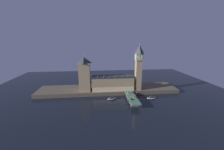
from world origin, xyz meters
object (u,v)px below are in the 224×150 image
Objects in this scene: boat_downstream at (152,98)px; car_southbound_lead at (135,97)px; street_lamp_mid at (136,94)px; victoria_tower at (85,74)px; car_northbound_trail at (132,99)px; pedestrian_mid_walk at (136,97)px; clock_tower at (139,66)px; boat_upstream at (112,99)px; car_northbound_lead at (128,93)px; car_southbound_trail at (132,93)px; street_lamp_near at (131,98)px; pedestrian_near_rail at (130,100)px.

car_southbound_lead is at bearing -160.27° from boat_downstream.
victoria_tower is at bearing 153.81° from street_lamp_mid.
car_northbound_trail is 2.27× the size of pedestrian_mid_walk.
victoria_tower is at bearing 152.15° from pedestrian_mid_walk.
pedestrian_mid_walk is at bearing -27.85° from victoria_tower.
street_lamp_mid is at bearing 80.36° from pedestrian_mid_walk.
clock_tower is 63.45m from boat_upstream.
car_northbound_trail is at bearing -133.68° from street_lamp_mid.
victoria_tower is at bearing 160.32° from car_northbound_lead.
car_southbound_trail is at bearing 7.54° from boat_upstream.
clock_tower is 4.99× the size of boat_downstream.
car_southbound_trail is at bearing 90.00° from car_southbound_lead.
boat_downstream is at bearing 15.50° from street_lamp_mid.
car_southbound_trail is at bearing 73.87° from street_lamp_near.
boat_downstream is (94.75, -27.87, -30.30)m from victoria_tower.
street_lamp_mid reaches higher than car_northbound_trail.
victoria_tower is 81.07m from street_lamp_mid.
boat_upstream is at bearing -172.46° from car_southbound_trail.
car_southbound_lead reaches higher than car_southbound_trail.
car_northbound_trail is 0.54× the size of street_lamp_near.
car_northbound_lead is at bearing 6.33° from boat_upstream.
clock_tower is 16.25× the size of car_southbound_lead.
car_northbound_lead is 0.72× the size of street_lamp_mid.
boat_downstream is (24.75, 9.11, -6.63)m from pedestrian_mid_walk.
street_lamp_mid is at bearing -109.13° from clock_tower.
pedestrian_near_rail is (-7.79, -7.24, 0.16)m from car_southbound_lead.
street_lamp_mid reaches higher than boat_upstream.
car_southbound_lead is 29.75m from boat_downstream.
street_lamp_near is at bearing -115.64° from clock_tower.
car_southbound_trail is at bearing 99.25° from pedestrian_mid_walk.
boat_downstream is (27.35, -6.83, -6.33)m from car_southbound_trail.
victoria_tower is 7.95× the size of street_lamp_near.
boat_downstream is (13.61, -24.21, -41.65)m from clock_tower.
car_northbound_lead reaches higher than car_southbound_lead.
pedestrian_mid_walk is at bearing -99.64° from street_lamp_mid.
car_northbound_lead reaches higher than boat_upstream.
street_lamp_near reaches higher than pedestrian_near_rail.
car_northbound_trail is at bearing -133.26° from car_southbound_lead.
car_southbound_lead is (5.19, -15.43, -0.07)m from car_northbound_lead.
pedestrian_near_rail is 5.76m from street_lamp_near.
car_northbound_trail is (62.21, -43.19, -23.89)m from victoria_tower.
car_northbound_trail is 30.87m from boat_upstream.
boat_upstream is at bearing 142.79° from car_northbound_trail.
pedestrian_near_rail is 0.11× the size of boat_downstream.
boat_upstream is (-31.86, 12.06, -6.50)m from pedestrian_mid_walk.
car_southbound_lead is (-13.74, -34.02, -35.26)m from clock_tower.
pedestrian_near_rail reaches higher than car_northbound_trail.
boat_upstream is (-32.26, 9.71, -9.72)m from street_lamp_mid.
victoria_tower reaches higher than pedestrian_mid_walk.
pedestrian_mid_walk reaches higher than car_northbound_lead.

